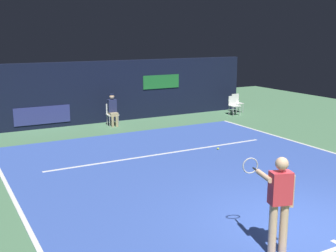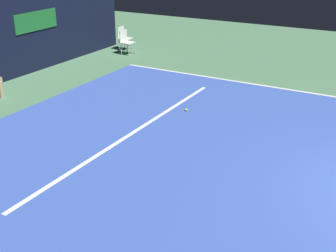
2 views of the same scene
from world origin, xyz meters
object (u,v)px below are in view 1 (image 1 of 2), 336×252
object	(u,v)px
courtside_chair_near	(234,104)
tennis_ball	(218,149)
courtside_chair_far	(237,102)
line_judge_on_chair	(113,109)
tennis_player	(279,199)

from	to	relation	value
courtside_chair_near	tennis_ball	world-z (taller)	courtside_chair_near
courtside_chair_near	courtside_chair_far	world-z (taller)	same
courtside_chair_near	tennis_ball	bearing A→B (deg)	-131.92
line_judge_on_chair	tennis_ball	distance (m)	5.42
line_judge_on_chair	courtside_chair_far	xyz separation A→B (m)	(6.39, 0.04, -0.18)
courtside_chair_near	courtside_chair_far	bearing A→B (deg)	41.53
tennis_player	tennis_ball	size ratio (longest dim) A/B	25.44
line_judge_on_chair	tennis_ball	bearing A→B (deg)	-72.45
tennis_player	courtside_chair_far	world-z (taller)	tennis_player
tennis_player	courtside_chair_far	xyz separation A→B (m)	(7.76, 11.11, -0.49)
courtside_chair_far	tennis_ball	distance (m)	7.05
tennis_player	courtside_chair_near	size ratio (longest dim) A/B	1.97
line_judge_on_chair	courtside_chair_near	bearing A→B (deg)	-4.30
line_judge_on_chair	courtside_chair_far	size ratio (longest dim) A/B	1.50
courtside_chair_near	tennis_ball	distance (m)	6.33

